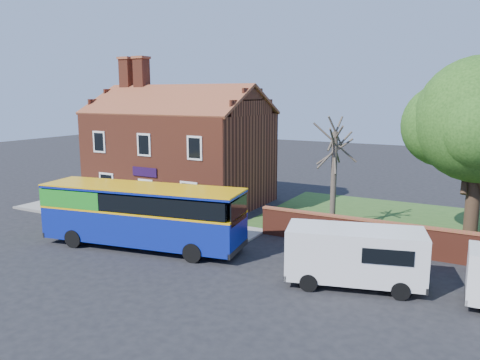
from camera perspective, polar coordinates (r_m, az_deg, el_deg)
The scene contains 8 objects.
ground at distance 22.40m, azimuth -9.81°, elevation -10.27°, with size 120.00×120.00×0.00m, color black.
pavement at distance 30.91m, azimuth -13.39°, elevation -4.50°, with size 18.00×3.50×0.12m, color gray.
kerb at distance 29.68m, azimuth -15.65°, elevation -5.20°, with size 18.00×0.15×0.14m, color slate.
shop_building at distance 34.67m, azimuth -7.30°, elevation 2.95°, with size 12.30×8.13×10.50m.
boundary_wall at distance 24.35m, azimuth 27.14°, elevation -7.58°, with size 22.00×0.38×1.60m.
bus at distance 24.84m, azimuth -12.51°, elevation -3.87°, with size 10.93×4.43×3.24m.
van_near at distance 20.08m, azimuth 13.84°, elevation -8.75°, with size 5.92×3.59×2.43m.
bare_tree at distance 27.35m, azimuth 11.36°, elevation 0.48°, with size 2.37×2.82×6.31m.
Camera 1 is at (13.21, -16.31, 7.83)m, focal length 35.00 mm.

